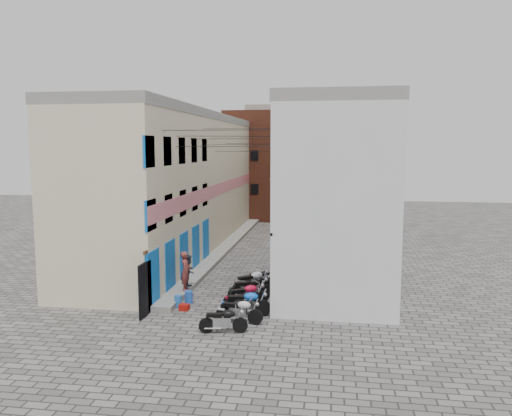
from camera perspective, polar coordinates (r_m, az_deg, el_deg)
The scene contains 21 objects.
ground at distance 20.76m, azimuth -5.41°, elevation -12.14°, with size 90.00×90.00×0.00m, color #4F4C4A.
plinth at distance 33.41m, azimuth -3.42°, elevation -4.49°, with size 0.90×26.00×0.25m, color gray.
building_left at distance 33.50m, azimuth -8.41°, elevation 3.03°, with size 5.10×27.00×9.00m.
building_right at distance 32.08m, azimuth 8.94°, elevation 2.86°, with size 5.94×26.00×9.00m.
building_far_brick_left at distance 47.53m, azimuth 0.38°, elevation 4.89°, with size 6.00×6.00×10.00m, color brown.
building_far_brick_right at distance 49.12m, azimuth 6.51°, elevation 3.74°, with size 5.00×6.00×8.00m, color brown.
building_far_concrete at distance 53.24m, azimuth 3.46°, elevation 5.65°, with size 8.00×5.00×11.00m, color gray.
far_shopfront at distance 44.82m, azimuth 2.39°, elevation -0.13°, with size 2.00×0.30×2.40m, color black.
overhead_wires at distance 27.08m, azimuth -1.64°, elevation 7.72°, with size 5.80×13.02×1.32m.
motorcycle_a at distance 18.76m, azimuth -3.77°, elevation -12.55°, with size 0.57×1.81×1.05m, color black, non-canonical shape.
motorcycle_b at distance 19.69m, azimuth -1.93°, elevation -11.51°, with size 0.60×1.89×1.09m, color silver, non-canonical shape.
motorcycle_c at distance 20.41m, azimuth -1.21°, elevation -10.66°, with size 0.66×2.08×1.20m, color blue, non-canonical shape.
motorcycle_d at distance 21.44m, azimuth -1.18°, elevation -9.82°, with size 0.64×2.04×1.18m, color #B90D2F, non-canonical shape.
motorcycle_e at distance 22.52m, azimuth -0.72°, elevation -9.00°, with size 0.63×2.01×1.16m, color black, non-canonical shape.
motorcycle_f at distance 23.40m, azimuth -0.40°, elevation -8.30°, with size 0.67×2.13×1.23m, color #B8B7BC, non-canonical shape.
motorcycle_g at distance 24.42m, azimuth 0.67°, elevation -7.92°, with size 0.55×1.73×1.00m, color black, non-canonical shape.
person_a at distance 23.22m, azimuth -8.07°, elevation -7.12°, with size 0.66×0.43×1.80m, color brown.
person_b at distance 23.71m, azimuth -7.67°, elevation -7.15°, with size 0.75×0.58×1.54m, color #2E3445.
water_jug_near at distance 21.87m, azimuth -8.88°, elevation -10.48°, with size 0.33×0.33×0.51m, color blue.
water_jug_far at distance 22.32m, azimuth -7.69°, elevation -10.04°, with size 0.35×0.35×0.54m, color blue.
red_crate at distance 21.48m, azimuth -8.21°, elevation -11.16°, with size 0.40×0.30×0.25m, color #A3120B.
Camera 1 is at (4.83, -19.00, 6.82)m, focal length 35.00 mm.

